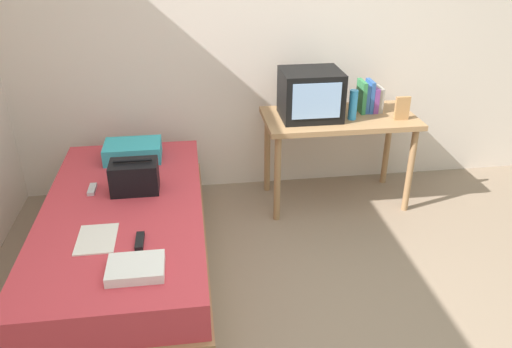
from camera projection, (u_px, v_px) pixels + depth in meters
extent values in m
plane|color=#84705B|center=(308.00, 346.00, 2.74)|extent=(8.00, 8.00, 0.00)
cube|color=beige|center=(257.00, 31.00, 3.92)|extent=(5.20, 0.10, 2.60)
cube|color=#9E754C|center=(129.00, 255.00, 3.24)|extent=(1.00, 2.00, 0.29)
cube|color=#C63842|center=(124.00, 221.00, 3.13)|extent=(0.97, 1.94, 0.22)
cube|color=#9E754C|center=(339.00, 118.00, 3.87)|extent=(1.16, 0.60, 0.04)
cylinder|color=#9E754C|center=(277.00, 179.00, 3.76)|extent=(0.05, 0.05, 0.69)
cylinder|color=#9E754C|center=(410.00, 171.00, 3.88)|extent=(0.05, 0.05, 0.69)
cylinder|color=#9E754C|center=(267.00, 153.00, 4.18)|extent=(0.05, 0.05, 0.69)
cylinder|color=#9E754C|center=(387.00, 146.00, 4.31)|extent=(0.05, 0.05, 0.69)
cube|color=black|center=(310.00, 94.00, 3.75)|extent=(0.44, 0.38, 0.36)
cube|color=#8CB2E0|center=(317.00, 101.00, 3.58)|extent=(0.35, 0.01, 0.26)
cylinder|color=#3399DB|center=(353.00, 105.00, 3.74)|extent=(0.06, 0.06, 0.23)
cube|color=#337F47|center=(361.00, 96.00, 3.89)|extent=(0.03, 0.17, 0.25)
cube|color=#2D5699|center=(365.00, 98.00, 3.90)|extent=(0.03, 0.14, 0.22)
cube|color=#2D5699|center=(369.00, 96.00, 3.90)|extent=(0.03, 0.15, 0.25)
cube|color=#7A3D89|center=(374.00, 99.00, 3.91)|extent=(0.04, 0.16, 0.19)
cube|color=gray|center=(379.00, 99.00, 3.92)|extent=(0.04, 0.14, 0.19)
cube|color=#B27F4C|center=(402.00, 108.00, 3.74)|extent=(0.11, 0.02, 0.18)
cube|color=#33A8B7|center=(133.00, 151.00, 3.66)|extent=(0.40, 0.28, 0.12)
cube|color=black|center=(134.00, 177.00, 3.21)|extent=(0.30, 0.20, 0.20)
cylinder|color=black|center=(132.00, 160.00, 3.16)|extent=(0.24, 0.02, 0.02)
cube|color=white|center=(97.00, 239.00, 2.75)|extent=(0.21, 0.29, 0.01)
cube|color=black|center=(140.00, 241.00, 2.72)|extent=(0.04, 0.16, 0.02)
cube|color=#B7B7BC|center=(92.00, 189.00, 3.25)|extent=(0.04, 0.14, 0.02)
cube|color=white|center=(136.00, 268.00, 2.49)|extent=(0.28, 0.22, 0.05)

